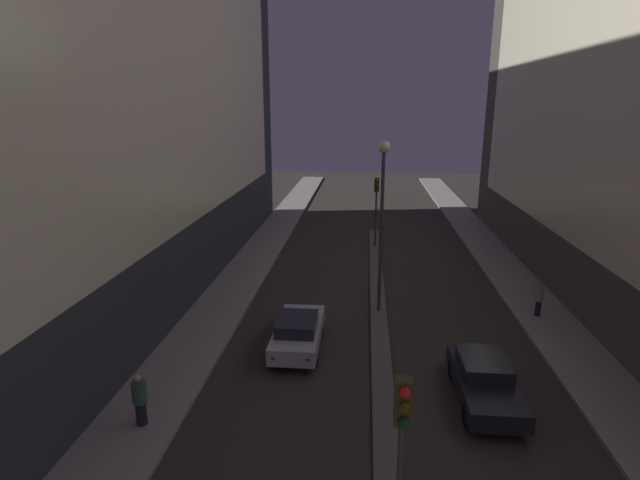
{
  "coord_description": "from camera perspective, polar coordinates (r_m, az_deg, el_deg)",
  "views": [
    {
      "loc": [
        -0.78,
        -4.56,
        9.44
      ],
      "look_at": [
        -2.96,
        19.55,
        2.78
      ],
      "focal_mm": 28.0,
      "sensor_mm": 36.0,
      "label": 1
    }
  ],
  "objects": [
    {
      "name": "building_left",
      "position": [
        26.1,
        -21.08,
        19.58
      ],
      "size": [
        6.01,
        37.96,
        23.56
      ],
      "color": "#2D333D",
      "rests_on": "ground"
    },
    {
      "name": "median_strip",
      "position": [
        23.31,
        6.71,
        -8.43
      ],
      "size": [
        0.74,
        31.53,
        0.15
      ],
      "color": "#56544F",
      "rests_on": "ground"
    },
    {
      "name": "traffic_light_near",
      "position": [
        9.86,
        9.3,
        -21.63
      ],
      "size": [
        0.32,
        0.42,
        4.62
      ],
      "color": "#383838",
      "rests_on": "median_strip"
    },
    {
      "name": "traffic_light_mid",
      "position": [
        32.95,
        6.46,
        4.95
      ],
      "size": [
        0.32,
        0.42,
        4.62
      ],
      "color": "#383838",
      "rests_on": "median_strip"
    },
    {
      "name": "street_lamp",
      "position": [
        21.98,
        7.14,
        5.13
      ],
      "size": [
        0.54,
        0.54,
        7.77
      ],
      "color": "#383838",
      "rests_on": "median_strip"
    },
    {
      "name": "car_left_lane",
      "position": [
        20.01,
        -2.53,
        -10.42
      ],
      "size": [
        1.76,
        4.32,
        1.42
      ],
      "color": "#B2B2B7",
      "rests_on": "ground"
    },
    {
      "name": "car_right_lane",
      "position": [
        17.7,
        18.29,
        -14.97
      ],
      "size": [
        1.79,
        4.39,
        1.4
      ],
      "color": "black",
      "rests_on": "ground"
    },
    {
      "name": "pedestrian_on_left_sidewalk",
      "position": [
        16.34,
        -19.9,
        -16.74
      ],
      "size": [
        0.43,
        0.43,
        1.62
      ],
      "color": "black",
      "rests_on": "sidewalk_left"
    },
    {
      "name": "pedestrian_on_right_sidewalk",
      "position": [
        24.56,
        23.75,
        -6.17
      ],
      "size": [
        0.32,
        0.32,
        1.53
      ],
      "color": "black",
      "rests_on": "sidewalk_right"
    }
  ]
}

